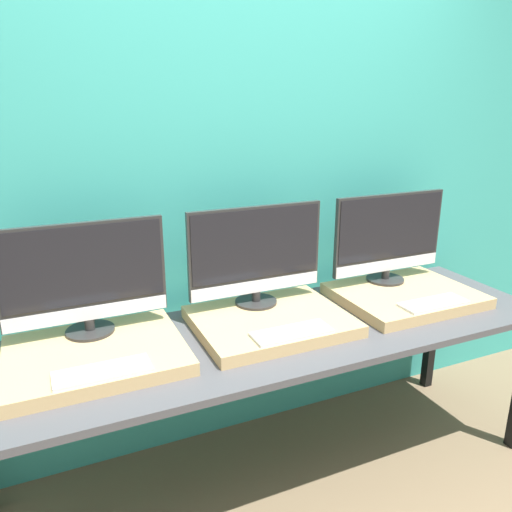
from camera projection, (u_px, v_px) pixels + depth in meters
wall_back at (235, 184)px, 2.32m from camera, size 8.00×0.04×2.60m
workbench at (274, 343)px, 2.13m from camera, size 2.51×0.74×0.74m
wooden_riser_left at (96, 355)px, 1.86m from camera, size 0.64×0.52×0.05m
monitor_left at (84, 277)px, 1.91m from camera, size 0.62×0.19×0.45m
keyboard_left at (102, 371)px, 1.68m from camera, size 0.32×0.12×0.01m
wooden_riser_center at (271, 321)px, 2.14m from camera, size 0.64×0.52×0.05m
monitor_center at (256, 254)px, 2.19m from camera, size 0.62×0.19×0.45m
keyboard_center at (292, 332)px, 1.96m from camera, size 0.32×0.12×0.01m
wooden_riser_right at (405, 295)px, 2.42m from camera, size 0.64×0.52×0.05m
monitor_right at (389, 236)px, 2.47m from camera, size 0.62×0.19×0.45m
keyboard_right at (433, 303)px, 2.24m from camera, size 0.32×0.12×0.01m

